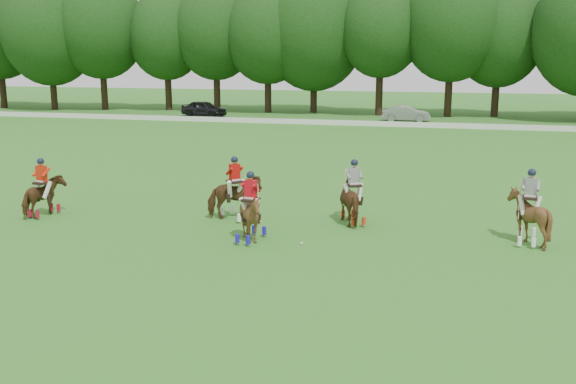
% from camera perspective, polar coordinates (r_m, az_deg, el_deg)
% --- Properties ---
extents(ground, '(180.00, 180.00, 0.00)m').
position_cam_1_polar(ground, '(18.75, -8.77, -6.52)').
color(ground, '#2F6C1F').
rests_on(ground, ground).
extents(tree_line, '(117.98, 14.32, 14.75)m').
position_cam_1_polar(tree_line, '(64.75, 8.54, 14.03)').
color(tree_line, black).
rests_on(tree_line, ground).
extents(boundary_rail, '(120.00, 0.10, 0.44)m').
position_cam_1_polar(boundary_rail, '(55.06, 6.91, 6.08)').
color(boundary_rail, white).
rests_on(boundary_rail, ground).
extents(car_left, '(4.84, 2.79, 1.55)m').
position_cam_1_polar(car_left, '(63.54, -7.48, 7.37)').
color(car_left, black).
rests_on(car_left, ground).
extents(car_mid, '(4.38, 1.88, 1.40)m').
position_cam_1_polar(car_mid, '(59.17, 10.44, 6.85)').
color(car_mid, gray).
rests_on(car_mid, ground).
extents(polo_red_a, '(1.13, 1.86, 2.20)m').
position_cam_1_polar(polo_red_a, '(25.63, -20.93, -0.30)').
color(polo_red_a, '#442A12').
rests_on(polo_red_a, ground).
extents(polo_red_b, '(2.12, 2.14, 2.34)m').
position_cam_1_polar(polo_red_b, '(23.53, -4.73, -0.44)').
color(polo_red_b, '#442A12').
rests_on(polo_red_b, ground).
extents(polo_red_c, '(1.52, 1.65, 2.31)m').
position_cam_1_polar(polo_red_c, '(20.74, -3.32, -2.18)').
color(polo_red_c, '#442A12').
rests_on(polo_red_c, ground).
extents(polo_stripe_a, '(1.65, 2.11, 2.33)m').
position_cam_1_polar(polo_stripe_a, '(23.01, 5.85, -0.75)').
color(polo_stripe_a, '#442A12').
rests_on(polo_stripe_a, ground).
extents(polo_stripe_b, '(1.56, 1.71, 2.42)m').
position_cam_1_polar(polo_stripe_b, '(21.88, 20.59, -2.04)').
color(polo_stripe_b, '#442A12').
rests_on(polo_stripe_b, ground).
extents(polo_ball, '(0.09, 0.09, 0.09)m').
position_cam_1_polar(polo_ball, '(20.54, 1.22, -4.58)').
color(polo_ball, white).
rests_on(polo_ball, ground).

